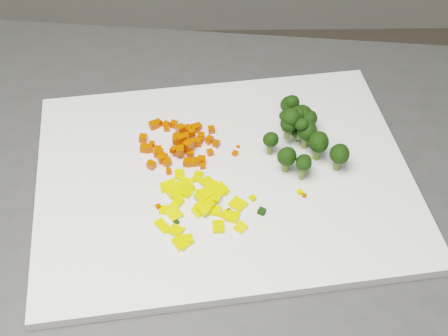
{
  "coord_description": "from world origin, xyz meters",
  "views": [
    {
      "loc": [
        -0.28,
        -0.29,
        1.51
      ],
      "look_at": [
        -0.27,
        0.28,
        0.92
      ],
      "focal_mm": 50.0,
      "sensor_mm": 36.0,
      "label": 1
    }
  ],
  "objects_px": {
    "cutting_board": "(224,177)",
    "broccoli_pile": "(304,128)",
    "carrot_pile": "(178,138)",
    "pepper_pile": "(200,203)"
  },
  "relations": [
    {
      "from": "pepper_pile",
      "to": "broccoli_pile",
      "type": "distance_m",
      "value": 0.18
    },
    {
      "from": "cutting_board",
      "to": "pepper_pile",
      "type": "height_order",
      "value": "pepper_pile"
    },
    {
      "from": "carrot_pile",
      "to": "pepper_pile",
      "type": "height_order",
      "value": "carrot_pile"
    },
    {
      "from": "broccoli_pile",
      "to": "carrot_pile",
      "type": "bearing_deg",
      "value": -179.7
    },
    {
      "from": "carrot_pile",
      "to": "broccoli_pile",
      "type": "xyz_separation_m",
      "value": [
        0.17,
        0.0,
        0.02
      ]
    },
    {
      "from": "carrot_pile",
      "to": "broccoli_pile",
      "type": "height_order",
      "value": "broccoli_pile"
    },
    {
      "from": "cutting_board",
      "to": "carrot_pile",
      "type": "distance_m",
      "value": 0.08
    },
    {
      "from": "carrot_pile",
      "to": "pepper_pile",
      "type": "xyz_separation_m",
      "value": [
        0.03,
        -0.11,
        -0.01
      ]
    },
    {
      "from": "cutting_board",
      "to": "broccoli_pile",
      "type": "distance_m",
      "value": 0.13
    },
    {
      "from": "cutting_board",
      "to": "carrot_pile",
      "type": "relative_size",
      "value": 4.5
    }
  ]
}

